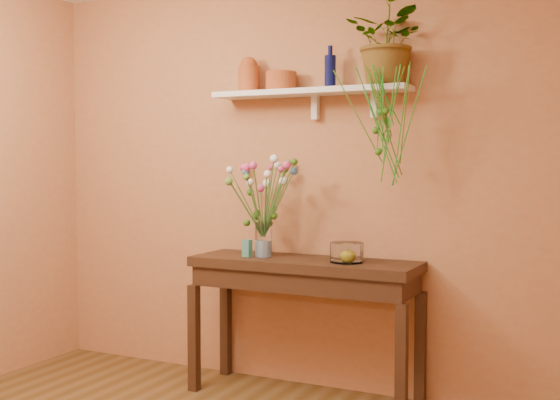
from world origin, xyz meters
TOP-DOWN VIEW (x-y plane):
  - room at (0.00, 0.00)m, footprint 4.04×4.04m
  - sideboard at (0.07, 1.75)m, footprint 1.44×0.46m
  - wall_shelf at (0.06, 1.87)m, footprint 1.30×0.24m
  - terracotta_jug at (-0.40, 1.89)m, footprint 0.18×0.18m
  - terracotta_pot at (-0.16, 1.89)m, footprint 0.26×0.26m
  - blue_bottle at (0.19, 1.88)m, footprint 0.09×0.09m
  - spider_plant at (0.58, 1.84)m, footprint 0.59×0.56m
  - plant_fronds at (0.59, 1.70)m, footprint 0.55×0.29m
  - glass_vase at (-0.21, 1.73)m, footprint 0.11×0.11m
  - bouquet at (-0.21, 1.75)m, footprint 0.52×0.50m
  - glass_bowl at (0.36, 1.73)m, footprint 0.20×0.20m
  - lemon at (0.37, 1.71)m, footprint 0.08×0.08m
  - carton at (-0.30, 1.69)m, footprint 0.06×0.05m

SIDE VIEW (x-z plane):
  - sideboard at x=0.07m, z-range 0.31..1.18m
  - lemon at x=0.37m, z-range 0.88..0.95m
  - carton at x=-0.30m, z-range 0.87..0.98m
  - glass_bowl at x=0.36m, z-range 0.87..0.99m
  - glass_vase at x=-0.21m, z-range 0.86..1.08m
  - bouquet at x=-0.21m, z-range 1.07..1.60m
  - room at x=0.00m, z-range 0.00..2.70m
  - plant_fronds at x=0.59m, z-range 1.39..2.07m
  - wall_shelf at x=0.06m, z-range 1.82..2.01m
  - terracotta_pot at x=-0.16m, z-range 1.94..2.06m
  - blue_bottle at x=0.19m, z-range 1.91..2.18m
  - terracotta_jug at x=-0.40m, z-range 1.93..2.17m
  - spider_plant at x=0.58m, z-range 1.94..2.47m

